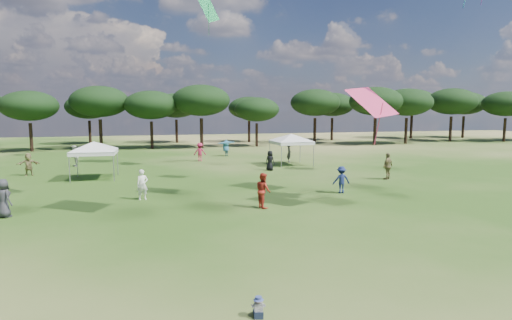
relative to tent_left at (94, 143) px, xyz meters
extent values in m
cylinder|color=black|center=(-8.94, 21.08, -0.86)|extent=(0.36, 0.36, 3.14)
ellipsoid|color=black|center=(-8.94, 21.08, 2.60)|extent=(6.11, 6.11, 3.29)
cylinder|color=black|center=(-1.82, 22.59, -0.70)|extent=(0.40, 0.40, 3.46)
ellipsoid|color=black|center=(-1.82, 22.59, 3.11)|extent=(6.73, 6.73, 3.63)
cylinder|color=black|center=(3.99, 21.41, -0.83)|extent=(0.37, 0.37, 3.21)
ellipsoid|color=black|center=(3.99, 21.41, 2.70)|extent=(6.24, 6.24, 3.36)
cylinder|color=black|center=(9.82, 20.96, -0.65)|extent=(0.41, 0.41, 3.56)
ellipsoid|color=black|center=(9.82, 20.96, 3.26)|extent=(6.91, 6.91, 3.73)
cylinder|color=black|center=(16.76, 21.29, -0.99)|extent=(0.33, 0.33, 2.88)
ellipsoid|color=black|center=(16.76, 21.29, 2.18)|extent=(5.60, 5.60, 3.02)
cylinder|color=black|center=(25.53, 23.76, -0.71)|extent=(0.39, 0.39, 3.44)
ellipsoid|color=black|center=(25.53, 23.76, 3.07)|extent=(6.69, 6.69, 3.60)
cylinder|color=black|center=(32.34, 19.83, -0.67)|extent=(0.40, 0.40, 3.53)
ellipsoid|color=black|center=(32.34, 19.83, 3.22)|extent=(6.86, 6.86, 3.70)
cylinder|color=black|center=(37.21, 20.24, -0.70)|extent=(0.40, 0.40, 3.47)
ellipsoid|color=black|center=(37.21, 20.24, 3.12)|extent=(6.74, 6.74, 3.63)
cylinder|color=black|center=(45.79, 22.24, -0.65)|extent=(0.41, 0.41, 3.57)
ellipsoid|color=black|center=(45.79, 22.24, 3.28)|extent=(6.94, 6.94, 3.74)
cylinder|color=black|center=(52.91, 19.90, -0.76)|extent=(0.38, 0.38, 3.35)
ellipsoid|color=black|center=(52.91, 19.90, 2.93)|extent=(6.51, 6.51, 3.51)
cylinder|color=black|center=(-3.95, 30.09, -0.88)|extent=(0.36, 0.36, 3.11)
ellipsoid|color=black|center=(-3.95, 30.09, 2.55)|extent=(6.05, 6.05, 3.26)
cylinder|color=black|center=(7.39, 29.30, -0.83)|extent=(0.37, 0.37, 3.20)
ellipsoid|color=black|center=(7.39, 29.30, 2.69)|extent=(6.21, 6.21, 3.35)
cylinder|color=black|center=(17.39, 28.12, -0.94)|extent=(0.34, 0.34, 2.99)
ellipsoid|color=black|center=(17.39, 28.12, 2.36)|extent=(5.81, 5.81, 3.13)
cylinder|color=black|center=(30.19, 28.53, -0.78)|extent=(0.38, 0.38, 3.31)
ellipsoid|color=black|center=(30.19, 28.53, 2.86)|extent=(6.43, 6.43, 3.47)
cylinder|color=black|center=(43.87, 28.90, -0.61)|extent=(0.42, 0.42, 3.64)
ellipsoid|color=black|center=(43.87, 28.90, 3.39)|extent=(7.06, 7.06, 3.81)
cylinder|color=black|center=(52.97, 28.29, -0.70)|extent=(0.40, 0.40, 3.46)
ellipsoid|color=black|center=(52.97, 28.29, 3.10)|extent=(6.72, 6.72, 3.62)
cylinder|color=gray|center=(-1.39, -1.32, -1.49)|extent=(0.06, 0.06, 1.88)
cylinder|color=gray|center=(1.32, -1.39, -1.49)|extent=(0.06, 0.06, 1.88)
cylinder|color=gray|center=(-1.32, 1.39, -1.49)|extent=(0.06, 0.06, 1.88)
cylinder|color=gray|center=(1.39, 1.32, -1.49)|extent=(0.06, 0.06, 1.88)
cube|color=silver|center=(0.00, 0.00, -0.60)|extent=(2.94, 2.94, 0.25)
pyramid|color=silver|center=(0.00, 0.00, 0.12)|extent=(5.85, 5.85, 0.60)
cylinder|color=gray|center=(13.90, 2.00, -1.45)|extent=(0.06, 0.06, 1.97)
cylinder|color=gray|center=(16.73, 2.15, -1.45)|extent=(0.06, 0.06, 1.97)
cylinder|color=gray|center=(13.75, 4.83, -1.45)|extent=(0.06, 0.06, 1.97)
cylinder|color=gray|center=(16.58, 4.98, -1.45)|extent=(0.06, 0.06, 1.97)
cube|color=silver|center=(15.24, 3.49, -0.51)|extent=(3.15, 3.15, 0.25)
pyramid|color=silver|center=(15.24, 3.49, 0.21)|extent=(6.09, 6.09, 0.60)
cube|color=#151D30|center=(5.93, -21.47, -2.35)|extent=(0.24, 0.24, 0.16)
cube|color=#151D30|center=(5.89, -21.31, -2.39)|extent=(0.11, 0.20, 0.09)
cube|color=#151D30|center=(6.03, -21.33, -2.39)|extent=(0.11, 0.20, 0.09)
cube|color=white|center=(5.93, -21.47, -2.17)|extent=(0.22, 0.17, 0.21)
cylinder|color=white|center=(5.81, -21.39, -2.17)|extent=(0.10, 0.21, 0.13)
cylinder|color=white|center=(6.07, -21.43, -2.17)|extent=(0.10, 0.21, 0.13)
sphere|color=#E0B293|center=(5.93, -21.47, -2.03)|extent=(0.14, 0.14, 0.14)
cone|color=#4655A3|center=(5.93, -21.47, -1.99)|extent=(0.24, 0.24, 0.02)
cylinder|color=#4655A3|center=(5.93, -21.47, -1.96)|extent=(0.16, 0.16, 0.06)
imported|color=olive|center=(-4.75, 2.67, -1.62)|extent=(1.56, 0.68, 1.63)
imported|color=navy|center=(14.13, -8.55, -1.67)|extent=(1.02, 0.63, 1.53)
imported|color=#A81C40|center=(8.07, 8.00, -1.59)|extent=(1.15, 0.75, 1.68)
imported|color=#333238|center=(15.69, 5.36, -1.63)|extent=(0.56, 0.68, 1.61)
imported|color=#BBBAB0|center=(-2.36, 6.88, -1.55)|extent=(0.86, 1.00, 1.77)
imported|color=olive|center=(19.21, -5.04, -1.53)|extent=(1.14, 0.89, 1.80)
imported|color=#313136|center=(-2.69, -9.90, -1.57)|extent=(0.99, 0.97, 1.72)
imported|color=#265A73|center=(11.11, 11.57, -1.58)|extent=(2.13, 1.39, 1.70)
imported|color=white|center=(3.21, -7.61, -1.63)|extent=(0.66, 0.50, 1.60)
imported|color=black|center=(12.63, 0.89, -1.66)|extent=(0.87, 0.89, 1.54)
imported|color=#A5281B|center=(8.90, -10.94, -1.58)|extent=(0.76, 0.91, 1.71)
plane|color=#DC3768|center=(13.85, -12.16, 2.67)|extent=(2.85, 2.44, 1.54)
plane|color=#1B8B45|center=(8.36, 4.02, 10.30)|extent=(2.52, 1.96, 2.95)
camera|label=1|loc=(3.58, -30.53, 2.38)|focal=30.00mm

